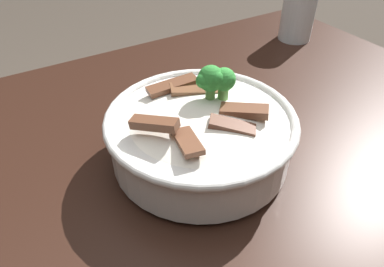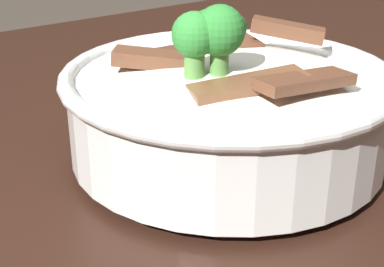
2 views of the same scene
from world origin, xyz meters
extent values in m
cube|color=black|center=(0.00, 0.00, 0.78)|extent=(1.26, 0.92, 0.05)
cube|color=black|center=(-0.55, -0.38, 0.38)|extent=(0.08, 0.08, 0.76)
cylinder|color=white|center=(-0.09, -0.06, 0.81)|extent=(0.10, 0.10, 0.01)
cylinder|color=white|center=(-0.09, -0.06, 0.84)|extent=(0.24, 0.24, 0.06)
torus|color=white|center=(-0.09, -0.06, 0.87)|extent=(0.25, 0.25, 0.01)
ellipsoid|color=white|center=(-0.09, -0.06, 0.86)|extent=(0.22, 0.22, 0.05)
cube|color=brown|center=(-0.08, -0.14, 0.89)|extent=(0.08, 0.03, 0.01)
cube|color=#563323|center=(-0.10, -0.02, 0.88)|extent=(0.06, 0.05, 0.02)
cube|color=brown|center=(-0.13, -0.03, 0.89)|extent=(0.06, 0.06, 0.02)
cube|color=brown|center=(-0.02, -0.06, 0.90)|extent=(0.05, 0.06, 0.02)
cube|color=brown|center=(-0.04, -0.02, 0.89)|extent=(0.03, 0.06, 0.01)
cube|color=brown|center=(-0.11, -0.11, 0.88)|extent=(0.08, 0.05, 0.01)
cylinder|color=#5B9947|center=(-0.11, -0.08, 0.89)|extent=(0.01, 0.01, 0.03)
sphere|color=#2D8433|center=(-0.11, -0.08, 0.92)|extent=(0.03, 0.03, 0.03)
sphere|color=#2D8433|center=(-0.10, -0.08, 0.92)|extent=(0.02, 0.02, 0.02)
sphere|color=#2D8433|center=(-0.11, -0.07, 0.92)|extent=(0.02, 0.02, 0.02)
cylinder|color=#5B9947|center=(-0.13, -0.08, 0.89)|extent=(0.01, 0.01, 0.02)
sphere|color=green|center=(-0.13, -0.08, 0.91)|extent=(0.03, 0.03, 0.03)
sphere|color=green|center=(-0.12, -0.07, 0.91)|extent=(0.02, 0.02, 0.02)
sphere|color=green|center=(-0.13, -0.07, 0.92)|extent=(0.01, 0.01, 0.01)
cylinder|color=white|center=(-0.49, -0.30, 0.81)|extent=(0.07, 0.07, 0.00)
cylinder|color=white|center=(-0.49, -0.30, 0.87)|extent=(0.07, 0.07, 0.13)
cylinder|color=olive|center=(-0.49, -0.30, 0.86)|extent=(0.06, 0.06, 0.10)
camera|label=1|loc=(0.12, 0.24, 1.14)|focal=32.90mm
camera|label=2|loc=(-0.36, -0.37, 1.01)|focal=53.09mm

